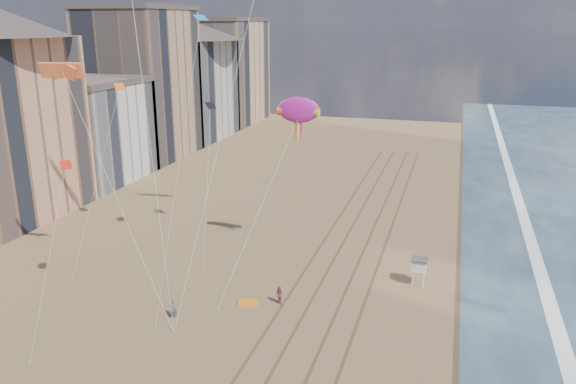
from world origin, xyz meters
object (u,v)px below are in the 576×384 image
object	(u,v)px
kite_flyer_a	(174,309)
grounded_kite	(248,303)
show_kite	(298,110)
kite_flyer_b	(279,295)
lifeguard_stand	(419,265)

from	to	relation	value
kite_flyer_a	grounded_kite	bearing A→B (deg)	-3.94
show_kite	kite_flyer_b	xyz separation A→B (m)	(1.04, -10.07, -16.11)
kite_flyer_a	kite_flyer_b	distance (m)	9.88
lifeguard_stand	kite_flyer_a	size ratio (longest dim) A/B	1.64
lifeguard_stand	show_kite	xyz separation A→B (m)	(-13.41, 2.19, 14.77)
grounded_kite	kite_flyer_b	distance (m)	3.08
kite_flyer_b	lifeguard_stand	bearing A→B (deg)	70.87
lifeguard_stand	kite_flyer_b	distance (m)	14.72
grounded_kite	kite_flyer_a	bearing A→B (deg)	-157.24
grounded_kite	kite_flyer_a	size ratio (longest dim) A/B	1.09
grounded_kite	kite_flyer_b	size ratio (longest dim) A/B	1.06
lifeguard_stand	grounded_kite	xyz separation A→B (m)	(-15.22, -8.71, -2.16)
show_kite	kite_flyer_b	world-z (taller)	show_kite
lifeguard_stand	show_kite	distance (m)	20.07
lifeguard_stand	kite_flyer_a	xyz separation A→B (m)	(-20.73, -13.13, -1.38)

